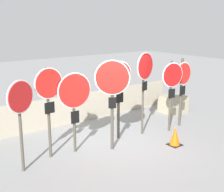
# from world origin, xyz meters

# --- Properties ---
(ground_plane) EXTENTS (40.00, 40.00, 0.00)m
(ground_plane) POSITION_xyz_m (0.00, 0.00, 0.00)
(ground_plane) COLOR gray
(fence_back) EXTENTS (8.64, 0.12, 1.00)m
(fence_back) POSITION_xyz_m (0.00, 2.38, 0.50)
(fence_back) COLOR #A89E89
(fence_back) RESTS_ON ground
(stop_sign_0) EXTENTS (0.73, 0.33, 2.24)m
(stop_sign_0) POSITION_xyz_m (-2.81, -0.09, 1.62)
(stop_sign_0) COLOR #474238
(stop_sign_0) RESTS_ON ground
(stop_sign_1) EXTENTS (0.80, 0.17, 2.40)m
(stop_sign_1) POSITION_xyz_m (-1.95, 0.23, 1.72)
(stop_sign_1) COLOR #474238
(stop_sign_1) RESTS_ON ground
(stop_sign_2) EXTENTS (0.96, 0.15, 2.22)m
(stop_sign_2) POSITION_xyz_m (-1.26, 0.15, 1.57)
(stop_sign_2) COLOR #474238
(stop_sign_2) RESTS_ON ground
(stop_sign_3) EXTENTS (0.81, 0.53, 2.53)m
(stop_sign_3) POSITION_xyz_m (-0.36, -0.32, 1.78)
(stop_sign_3) COLOR #474238
(stop_sign_3) RESTS_ON ground
(stop_sign_4) EXTENTS (0.81, 0.16, 2.38)m
(stop_sign_4) POSITION_xyz_m (0.33, 0.24, 1.63)
(stop_sign_4) COLOR #474238
(stop_sign_4) RESTS_ON ground
(stop_sign_5) EXTENTS (0.81, 0.25, 2.60)m
(stop_sign_5) POSITION_xyz_m (1.17, 0.07, 1.94)
(stop_sign_5) COLOR #474238
(stop_sign_5) RESTS_ON ground
(stop_sign_6) EXTENTS (0.78, 0.17, 2.29)m
(stop_sign_6) POSITION_xyz_m (2.05, -0.25, 1.64)
(stop_sign_6) COLOR #474238
(stop_sign_6) RESTS_ON ground
(stop_sign_7) EXTENTS (0.76, 0.16, 2.31)m
(stop_sign_7) POSITION_xyz_m (2.72, -0.10, 1.55)
(stop_sign_7) COLOR #474238
(stop_sign_7) RESTS_ON ground
(traffic_cone_0) EXTENTS (0.36, 0.36, 0.55)m
(traffic_cone_0) POSITION_xyz_m (1.29, -1.15, 0.27)
(traffic_cone_0) COLOR black
(traffic_cone_0) RESTS_ON ground
(storage_crate) EXTENTS (0.86, 0.84, 0.66)m
(storage_crate) POSITION_xyz_m (3.74, 1.18, 0.33)
(storage_crate) COLOR #9E937A
(storage_crate) RESTS_ON ground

